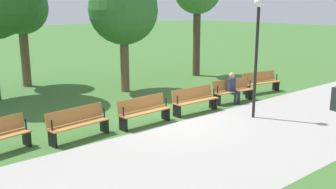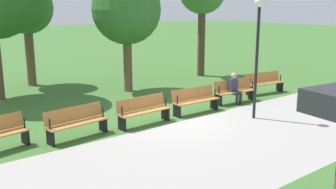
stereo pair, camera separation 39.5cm
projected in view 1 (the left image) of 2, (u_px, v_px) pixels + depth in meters
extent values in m
plane|color=#3D6B2D|center=(172.00, 119.00, 13.05)|extent=(120.00, 120.00, 0.00)
cube|color=#A39E99|center=(238.00, 141.00, 10.93)|extent=(25.37, 4.95, 0.01)
cube|color=#B27538|center=(262.00, 83.00, 16.79)|extent=(1.90, 0.75, 0.04)
cube|color=#B27538|center=(259.00, 76.00, 16.91)|extent=(1.84, 0.42, 0.40)
cube|color=black|center=(276.00, 86.00, 17.27)|extent=(0.12, 0.38, 0.43)
cylinder|color=black|center=(277.00, 77.00, 17.16)|extent=(0.05, 0.05, 0.30)
cube|color=black|center=(246.00, 90.00, 16.42)|extent=(0.12, 0.38, 0.43)
cylinder|color=black|center=(247.00, 81.00, 16.31)|extent=(0.05, 0.05, 0.30)
cube|color=#B27538|center=(234.00, 91.00, 15.18)|extent=(1.88, 0.63, 0.04)
cube|color=#B27538|center=(230.00, 84.00, 15.28)|extent=(1.85, 0.30, 0.40)
cube|color=black|center=(249.00, 94.00, 15.70)|extent=(0.10, 0.38, 0.43)
cylinder|color=black|center=(250.00, 85.00, 15.60)|extent=(0.05, 0.05, 0.30)
cube|color=black|center=(217.00, 100.00, 14.76)|extent=(0.10, 0.38, 0.43)
cylinder|color=black|center=(218.00, 90.00, 14.65)|extent=(0.05, 0.05, 0.30)
cube|color=#B27538|center=(196.00, 101.00, 13.67)|extent=(1.86, 0.50, 0.04)
cube|color=#B27538|center=(192.00, 93.00, 13.76)|extent=(1.85, 0.17, 0.40)
cube|color=black|center=(213.00, 103.00, 14.24)|extent=(0.07, 0.38, 0.43)
cylinder|color=black|center=(214.00, 93.00, 14.13)|extent=(0.05, 0.05, 0.30)
cube|color=black|center=(177.00, 111.00, 13.20)|extent=(0.07, 0.38, 0.43)
cylinder|color=black|center=(177.00, 100.00, 13.09)|extent=(0.05, 0.05, 0.30)
cube|color=#B27538|center=(145.00, 112.00, 12.27)|extent=(1.86, 0.50, 0.04)
cube|color=#B27538|center=(141.00, 103.00, 12.36)|extent=(1.85, 0.17, 0.40)
cube|color=black|center=(166.00, 114.00, 12.88)|extent=(0.07, 0.38, 0.43)
cylinder|color=black|center=(166.00, 102.00, 12.78)|extent=(0.05, 0.05, 0.30)
cube|color=black|center=(123.00, 124.00, 11.76)|extent=(0.07, 0.38, 0.43)
cylinder|color=black|center=(123.00, 112.00, 11.65)|extent=(0.05, 0.05, 0.30)
cube|color=#B27538|center=(79.00, 124.00, 10.98)|extent=(1.88, 0.63, 0.04)
cube|color=#B27538|center=(75.00, 115.00, 11.06)|extent=(1.85, 0.30, 0.40)
cube|color=black|center=(104.00, 125.00, 11.64)|extent=(0.10, 0.38, 0.43)
cylinder|color=black|center=(104.00, 113.00, 11.54)|extent=(0.05, 0.05, 0.30)
cube|color=black|center=(53.00, 139.00, 10.43)|extent=(0.10, 0.38, 0.43)
cylinder|color=black|center=(52.00, 126.00, 10.33)|extent=(0.05, 0.05, 0.30)
cube|color=black|center=(27.00, 138.00, 10.53)|extent=(0.12, 0.38, 0.43)
cylinder|color=black|center=(26.00, 124.00, 10.42)|extent=(0.05, 0.05, 0.30)
cube|color=#2D3347|center=(231.00, 85.00, 15.06)|extent=(0.34, 0.23, 0.50)
sphere|color=tan|center=(232.00, 75.00, 14.95)|extent=(0.22, 0.22, 0.22)
cylinder|color=#23232D|center=(236.00, 92.00, 15.02)|extent=(0.17, 0.37, 0.13)
cylinder|color=#23232D|center=(239.00, 99.00, 14.93)|extent=(0.12, 0.12, 0.43)
cylinder|color=#23232D|center=(232.00, 93.00, 14.93)|extent=(0.17, 0.37, 0.13)
cylinder|color=#23232D|center=(235.00, 99.00, 14.83)|extent=(0.12, 0.12, 0.43)
cylinder|color=#4C3828|center=(197.00, 41.00, 20.60)|extent=(0.39, 0.39, 3.68)
cylinder|color=brown|center=(25.00, 56.00, 17.97)|extent=(0.40, 0.40, 2.84)
sphere|color=#336B2D|center=(21.00, 7.00, 17.47)|extent=(2.43, 2.43, 2.43)
cylinder|color=brown|center=(125.00, 62.00, 16.91)|extent=(0.37, 0.37, 2.58)
sphere|color=#336B2D|center=(123.00, 10.00, 16.40)|extent=(2.96, 2.96, 2.96)
cylinder|color=black|center=(256.00, 64.00, 12.81)|extent=(0.10, 0.10, 3.69)
sphere|color=white|center=(259.00, 2.00, 12.35)|extent=(0.32, 0.32, 0.32)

